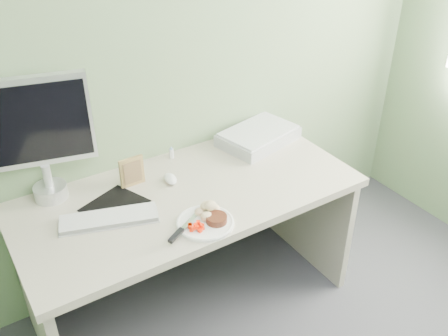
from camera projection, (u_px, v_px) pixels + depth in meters
wall_back at (143, 40)px, 2.27m from camera, size 3.50×0.00×3.50m
desk at (189, 223)px, 2.43m from camera, size 1.60×0.75×0.73m
plate at (205, 223)px, 2.12m from camera, size 0.25×0.25×0.01m
steak at (216, 219)px, 2.11m from camera, size 0.11×0.11×0.03m
potato_pile at (206, 208)px, 2.15m from camera, size 0.11×0.08×0.06m
carrot_heap at (197, 226)px, 2.06m from camera, size 0.06×0.06×0.04m
steak_knife at (181, 230)px, 2.05m from camera, size 0.22×0.14×0.02m
mousepad at (115, 206)px, 2.23m from camera, size 0.31×0.30×0.00m
keyboard at (109, 218)px, 2.13m from camera, size 0.43×0.24×0.02m
computer_mouse at (170, 179)px, 2.39m from camera, size 0.07×0.11×0.04m
photo_frame at (132, 172)px, 2.34m from camera, size 0.12×0.02×0.15m
eyedrop_bottle at (172, 153)px, 2.57m from camera, size 0.02×0.02×0.07m
scanner at (258, 137)px, 2.72m from camera, size 0.46×0.36×0.06m
monitor at (37, 133)px, 2.13m from camera, size 0.48×0.18×0.58m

